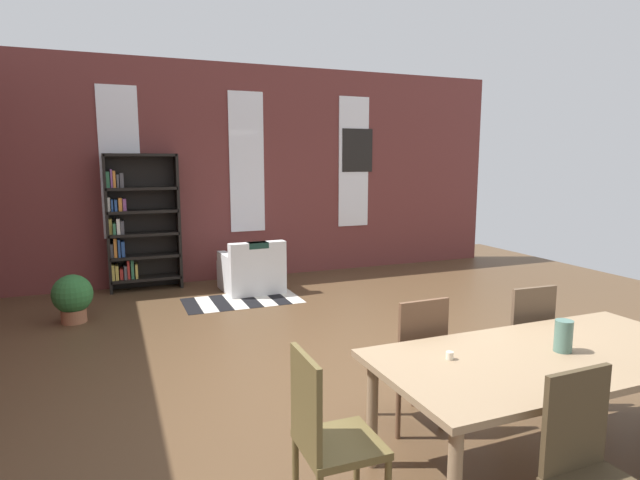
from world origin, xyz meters
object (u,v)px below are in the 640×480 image
at_px(dining_table, 549,365).
at_px(vase_on_table, 563,336).
at_px(bookshelf_tall, 138,224).
at_px(dining_chair_far_right, 521,339).
at_px(dining_chair_near_left, 593,474).
at_px(dining_chair_head_left, 327,435).
at_px(armchair_white, 252,272).
at_px(potted_plant_by_shelf, 73,297).
at_px(dining_chair_far_left, 413,357).

relative_size(dining_table, vase_on_table, 11.10).
bearing_deg(bookshelf_tall, dining_chair_far_right, -62.87).
distance_m(dining_chair_near_left, dining_chair_head_left, 1.21).
bearing_deg(dining_chair_far_right, vase_on_table, -117.61).
height_order(vase_on_table, dining_chair_head_left, dining_chair_head_left).
distance_m(vase_on_table, bookshelf_tall, 6.03).
height_order(vase_on_table, bookshelf_tall, bookshelf_tall).
bearing_deg(dining_chair_near_left, bookshelf_tall, 103.64).
bearing_deg(armchair_white, bookshelf_tall, 154.66).
xyz_separation_m(dining_chair_near_left, armchair_white, (-0.06, 5.67, -0.23)).
xyz_separation_m(dining_table, vase_on_table, (0.10, 0.00, 0.17)).
xyz_separation_m(dining_chair_far_right, bookshelf_tall, (-2.51, 4.90, 0.45)).
distance_m(dining_chair_far_right, potted_plant_by_shelf, 4.86).
xyz_separation_m(dining_chair_far_left, dining_chair_far_right, (0.96, 0.00, 0.00)).
distance_m(dining_chair_near_left, potted_plant_by_shelf, 5.54).
xyz_separation_m(dining_table, bookshelf_tall, (-2.03, 5.64, 0.30)).
relative_size(bookshelf_tall, potted_plant_by_shelf, 3.47).
height_order(dining_chair_far_right, bookshelf_tall, bookshelf_tall).
height_order(dining_chair_far_right, armchair_white, dining_chair_far_right).
xyz_separation_m(dining_chair_near_left, dining_chair_head_left, (-0.96, 0.74, 0.00)).
bearing_deg(dining_chair_near_left, armchair_white, 90.63).
distance_m(bookshelf_tall, armchair_white, 1.78).
distance_m(dining_chair_near_left, dining_chair_far_left, 1.47).
relative_size(dining_chair_near_left, potted_plant_by_shelf, 1.68).
relative_size(dining_chair_near_left, dining_chair_head_left, 1.00).
xyz_separation_m(dining_table, dining_chair_far_right, (0.48, 0.74, -0.15)).
height_order(dining_chair_near_left, dining_chair_far_left, same).
bearing_deg(dining_chair_head_left, vase_on_table, -0.04).
bearing_deg(dining_chair_far_right, dining_chair_head_left, -159.15).
height_order(vase_on_table, dining_chair_near_left, dining_chair_near_left).
height_order(dining_chair_far_left, dining_chair_far_right, same).
height_order(vase_on_table, armchair_white, vase_on_table).
bearing_deg(dining_table, dining_chair_far_right, 56.87).
xyz_separation_m(dining_chair_far_right, potted_plant_by_shelf, (-3.33, 3.54, -0.20)).
bearing_deg(potted_plant_by_shelf, armchair_white, 15.99).
distance_m(dining_chair_far_left, potted_plant_by_shelf, 4.26).
relative_size(dining_chair_head_left, bookshelf_tall, 0.48).
relative_size(vase_on_table, potted_plant_by_shelf, 0.34).
height_order(dining_table, dining_chair_far_right, dining_chair_far_right).
relative_size(dining_chair_far_right, armchair_white, 1.13).
height_order(dining_chair_head_left, armchair_white, dining_chair_head_left).
distance_m(dining_chair_far_left, bookshelf_tall, 5.16).
distance_m(dining_chair_near_left, bookshelf_tall, 6.57).
distance_m(dining_chair_far_left, armchair_white, 4.21).
bearing_deg(vase_on_table, potted_plant_by_shelf, 124.58).
bearing_deg(bookshelf_tall, vase_on_table, -69.33).
bearing_deg(dining_chair_far_left, bookshelf_tall, 107.54).
xyz_separation_m(dining_chair_head_left, potted_plant_by_shelf, (-1.40, 4.27, -0.20)).
height_order(dining_table, dining_chair_far_left, dining_chair_far_left).
bearing_deg(potted_plant_by_shelf, dining_chair_far_left, -56.20).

